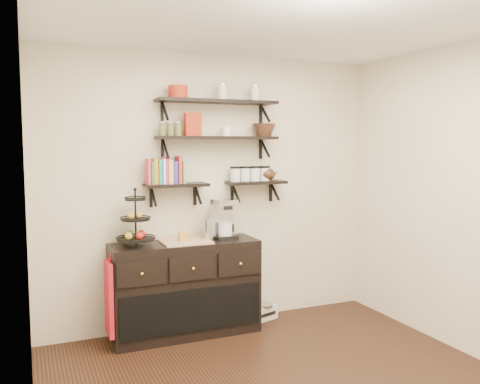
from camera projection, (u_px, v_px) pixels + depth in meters
name	position (u px, v px, depth m)	size (l,w,h in m)	color
ceiling	(302.00, 13.00, 3.39)	(3.50, 3.50, 0.02)	white
back_wall	(213.00, 191.00, 5.12)	(3.50, 0.02, 2.70)	silver
left_wall	(27.00, 230.00, 2.83)	(0.02, 3.50, 2.70)	silver
shelf_top	(217.00, 102.00, 4.92)	(1.20, 0.27, 0.23)	black
shelf_mid	(218.00, 138.00, 4.95)	(1.20, 0.27, 0.23)	black
shelf_low_left	(176.00, 186.00, 4.84)	(0.60, 0.25, 0.23)	black
shelf_low_right	(256.00, 183.00, 5.17)	(0.60, 0.25, 0.23)	black
cookbooks	(167.00, 172.00, 4.79)	(0.36, 0.15, 0.26)	#D33249
glass_canisters	(250.00, 175.00, 5.13)	(0.43, 0.10, 0.13)	silver
sideboard	(185.00, 288.00, 4.84)	(1.40, 0.50, 0.92)	black
fruit_stand	(136.00, 227.00, 4.61)	(0.34, 0.34, 0.51)	black
candle	(183.00, 236.00, 4.79)	(0.08, 0.08, 0.08)	#AF8028
coffee_maker	(223.00, 220.00, 4.97)	(0.23, 0.23, 0.39)	black
thermal_carafe	(210.00, 229.00, 4.87)	(0.11, 0.11, 0.22)	silver
apron	(109.00, 299.00, 4.47)	(0.04, 0.28, 0.66)	#B3132B
radio	(264.00, 312.00, 5.30)	(0.30, 0.22, 0.16)	silver
recipe_box	(193.00, 124.00, 4.83)	(0.16, 0.06, 0.22)	#A32712
walnut_bowl	(264.00, 130.00, 5.13)	(0.24, 0.24, 0.13)	black
ramekins	(226.00, 131.00, 4.98)	(0.09, 0.09, 0.10)	white
teapot	(268.00, 173.00, 5.21)	(0.21, 0.15, 0.15)	#3A2411
red_pot	(178.00, 92.00, 4.75)	(0.18, 0.18, 0.12)	#A32712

